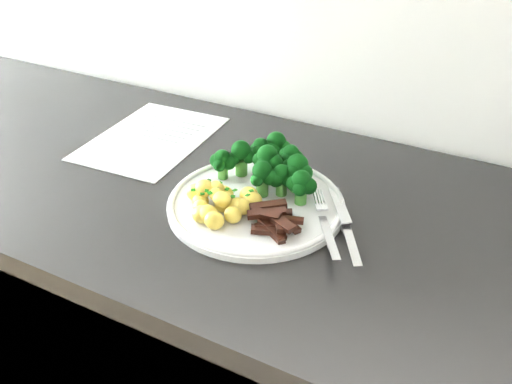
{
  "coord_description": "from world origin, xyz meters",
  "views": [
    {
      "loc": [
        0.52,
        0.96,
        1.46
      ],
      "look_at": [
        0.17,
        1.64,
        0.97
      ],
      "focal_mm": 38.36,
      "sensor_mm": 36.0,
      "label": 1
    }
  ],
  "objects_px": {
    "counter": "(229,368)",
    "fork": "(326,226)",
    "plate": "(256,203)",
    "knife": "(348,234)",
    "beef_strips": "(274,221)",
    "broccoli": "(272,163)",
    "recipe_paper": "(152,138)",
    "potatoes": "(221,202)"
  },
  "relations": [
    {
      "from": "recipe_paper",
      "to": "beef_strips",
      "type": "xyz_separation_m",
      "value": [
        0.37,
        -0.17,
        0.02
      ]
    },
    {
      "from": "counter",
      "to": "plate",
      "type": "height_order",
      "value": "plate"
    },
    {
      "from": "recipe_paper",
      "to": "knife",
      "type": "bearing_deg",
      "value": -15.71
    },
    {
      "from": "plate",
      "to": "potatoes",
      "type": "distance_m",
      "value": 0.06
    },
    {
      "from": "counter",
      "to": "broccoli",
      "type": "height_order",
      "value": "broccoli"
    },
    {
      "from": "fork",
      "to": "recipe_paper",
      "type": "bearing_deg",
      "value": 161.91
    },
    {
      "from": "broccoli",
      "to": "knife",
      "type": "xyz_separation_m",
      "value": [
        0.17,
        -0.07,
        -0.04
      ]
    },
    {
      "from": "counter",
      "to": "plate",
      "type": "bearing_deg",
      "value": -13.38
    },
    {
      "from": "potatoes",
      "to": "beef_strips",
      "type": "bearing_deg",
      "value": 0.02
    },
    {
      "from": "beef_strips",
      "to": "fork",
      "type": "relative_size",
      "value": 0.57
    },
    {
      "from": "plate",
      "to": "beef_strips",
      "type": "height_order",
      "value": "beef_strips"
    },
    {
      "from": "counter",
      "to": "plate",
      "type": "relative_size",
      "value": 8.42
    },
    {
      "from": "plate",
      "to": "fork",
      "type": "bearing_deg",
      "value": -9.2
    },
    {
      "from": "beef_strips",
      "to": "fork",
      "type": "height_order",
      "value": "beef_strips"
    },
    {
      "from": "recipe_paper",
      "to": "plate",
      "type": "bearing_deg",
      "value": -21.69
    },
    {
      "from": "plate",
      "to": "knife",
      "type": "xyz_separation_m",
      "value": [
        0.17,
        -0.01,
        0.0
      ]
    },
    {
      "from": "beef_strips",
      "to": "fork",
      "type": "bearing_deg",
      "value": 19.42
    },
    {
      "from": "counter",
      "to": "recipe_paper",
      "type": "distance_m",
      "value": 0.54
    },
    {
      "from": "counter",
      "to": "fork",
      "type": "bearing_deg",
      "value": -10.77
    },
    {
      "from": "counter",
      "to": "plate",
      "type": "distance_m",
      "value": 0.49
    },
    {
      "from": "recipe_paper",
      "to": "plate",
      "type": "relative_size",
      "value": 1.05
    },
    {
      "from": "beef_strips",
      "to": "knife",
      "type": "height_order",
      "value": "beef_strips"
    },
    {
      "from": "plate",
      "to": "beef_strips",
      "type": "relative_size",
      "value": 3.08
    },
    {
      "from": "knife",
      "to": "recipe_paper",
      "type": "bearing_deg",
      "value": 164.29
    },
    {
      "from": "recipe_paper",
      "to": "broccoli",
      "type": "xyz_separation_m",
      "value": [
        0.31,
        -0.06,
        0.05
      ]
    },
    {
      "from": "plate",
      "to": "knife",
      "type": "height_order",
      "value": "knife"
    },
    {
      "from": "counter",
      "to": "knife",
      "type": "xyz_separation_m",
      "value": [
        0.24,
        -0.03,
        0.48
      ]
    },
    {
      "from": "plate",
      "to": "beef_strips",
      "type": "bearing_deg",
      "value": -40.24
    },
    {
      "from": "plate",
      "to": "knife",
      "type": "bearing_deg",
      "value": -3.65
    },
    {
      "from": "recipe_paper",
      "to": "potatoes",
      "type": "distance_m",
      "value": 0.32
    },
    {
      "from": "knife",
      "to": "fork",
      "type": "bearing_deg",
      "value": -160.93
    },
    {
      "from": "counter",
      "to": "broccoli",
      "type": "bearing_deg",
      "value": 30.42
    },
    {
      "from": "broccoli",
      "to": "recipe_paper",
      "type": "bearing_deg",
      "value": 169.16
    },
    {
      "from": "counter",
      "to": "fork",
      "type": "relative_size",
      "value": 14.74
    },
    {
      "from": "plate",
      "to": "knife",
      "type": "relative_size",
      "value": 1.64
    },
    {
      "from": "potatoes",
      "to": "fork",
      "type": "xyz_separation_m",
      "value": [
        0.17,
        0.03,
        -0.01
      ]
    },
    {
      "from": "counter",
      "to": "recipe_paper",
      "type": "relative_size",
      "value": 8.03
    },
    {
      "from": "broccoli",
      "to": "beef_strips",
      "type": "xyz_separation_m",
      "value": [
        0.06,
        -0.11,
        -0.03
      ]
    },
    {
      "from": "counter",
      "to": "knife",
      "type": "distance_m",
      "value": 0.54
    },
    {
      "from": "counter",
      "to": "broccoli",
      "type": "distance_m",
      "value": 0.53
    },
    {
      "from": "broccoli",
      "to": "potatoes",
      "type": "distance_m",
      "value": 0.12
    },
    {
      "from": "plate",
      "to": "recipe_paper",
      "type": "bearing_deg",
      "value": 158.31
    }
  ]
}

